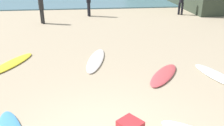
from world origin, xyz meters
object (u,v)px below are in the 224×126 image
(surfboard_0, at_px, (164,75))
(surfboard_5, at_px, (12,64))
(surfboard_4, at_px, (96,60))
(surfboard_2, at_px, (217,76))
(beachgoer_near, at_px, (41,7))
(beachgoer_far, at_px, (182,0))
(beachgoer_mid, at_px, (89,0))

(surfboard_0, distance_m, surfboard_5, 5.39)
(surfboard_0, bearing_deg, surfboard_4, -178.72)
(surfboard_0, height_order, surfboard_5, surfboard_0)
(surfboard_2, height_order, beachgoer_near, beachgoer_near)
(surfboard_0, relative_size, surfboard_4, 0.83)
(beachgoer_near, bearing_deg, surfboard_0, 0.04)
(surfboard_4, bearing_deg, surfboard_2, -11.77)
(surfboard_2, xyz_separation_m, surfboard_5, (-6.89, 1.68, -0.00))
(beachgoer_far, bearing_deg, surfboard_2, 113.15)
(surfboard_5, height_order, beachgoer_far, beachgoer_far)
(surfboard_0, relative_size, surfboard_5, 0.89)
(surfboard_4, bearing_deg, beachgoer_near, 127.82)
(beachgoer_far, bearing_deg, beachgoer_near, 45.41)
(surfboard_4, height_order, surfboard_5, surfboard_5)
(surfboard_2, bearing_deg, beachgoer_mid, 96.70)
(surfboard_5, bearing_deg, surfboard_0, -169.54)
(surfboard_5, xyz_separation_m, beachgoer_mid, (2.91, 7.52, 1.00))
(surfboard_0, xyz_separation_m, surfboard_5, (-5.19, 1.45, -0.00))
(beachgoer_near, bearing_deg, surfboard_2, 7.33)
(surfboard_0, relative_size, beachgoer_far, 1.15)
(beachgoer_mid, xyz_separation_m, beachgoer_far, (6.03, -0.19, -0.10))
(beachgoer_mid, bearing_deg, beachgoer_near, -75.03)
(beachgoer_far, bearing_deg, beachgoer_mid, 34.18)
(surfboard_5, relative_size, beachgoer_far, 1.30)
(surfboard_2, distance_m, beachgoer_mid, 10.07)
(surfboard_2, xyz_separation_m, beachgoer_near, (-6.66, 7.56, 0.90))
(surfboard_0, bearing_deg, surfboard_2, 28.10)
(surfboard_0, height_order, beachgoer_mid, beachgoer_mid)
(surfboard_2, height_order, surfboard_5, surfboard_2)
(surfboard_4, distance_m, beachgoer_mid, 7.55)
(surfboard_5, relative_size, beachgoer_near, 1.29)
(surfboard_4, distance_m, surfboard_5, 3.04)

